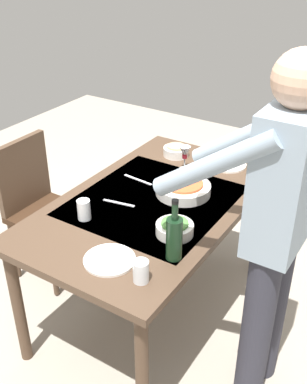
{
  "coord_description": "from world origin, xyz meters",
  "views": [
    {
      "loc": [
        1.81,
        1.15,
        2.05
      ],
      "look_at": [
        0.0,
        0.0,
        0.82
      ],
      "focal_mm": 43.83,
      "sensor_mm": 36.0,
      "label": 1
    }
  ],
  "objects_px": {
    "dining_table": "(153,213)",
    "dinner_plate_near": "(110,260)",
    "wine_glass_left": "(185,154)",
    "person_server": "(275,225)",
    "wine_bottle": "(174,237)",
    "dinner_plate_far": "(227,164)",
    "water_cup_near_right": "(84,210)",
    "serving_bowl_pasta": "(183,188)",
    "chair_near": "(37,201)",
    "water_cup_near_left": "(141,271)",
    "side_bowl_salad": "(175,228)",
    "side_bowl_bread": "(176,151)"
  },
  "relations": [
    {
      "from": "dining_table",
      "to": "wine_glass_left",
      "type": "height_order",
      "value": "wine_glass_left"
    },
    {
      "from": "wine_glass_left",
      "to": "serving_bowl_pasta",
      "type": "height_order",
      "value": "wine_glass_left"
    },
    {
      "from": "dinner_plate_far",
      "to": "person_server",
      "type": "bearing_deg",
      "value": 35.49
    },
    {
      "from": "dining_table",
      "to": "dinner_plate_far",
      "type": "relative_size",
      "value": 6.59
    },
    {
      "from": "wine_bottle",
      "to": "side_bowl_salad",
      "type": "distance_m",
      "value": 0.2
    },
    {
      "from": "dining_table",
      "to": "dinner_plate_near",
      "type": "bearing_deg",
      "value": 12.18
    },
    {
      "from": "wine_glass_left",
      "to": "side_bowl_salad",
      "type": "distance_m",
      "value": 0.68
    },
    {
      "from": "wine_bottle",
      "to": "side_bowl_bread",
      "type": "relative_size",
      "value": 1.85
    },
    {
      "from": "dining_table",
      "to": "serving_bowl_pasta",
      "type": "relative_size",
      "value": 5.05
    },
    {
      "from": "person_server",
      "to": "wine_glass_left",
      "type": "xyz_separation_m",
      "value": [
        -0.58,
        -0.75,
        -0.09
      ]
    },
    {
      "from": "water_cup_near_left",
      "to": "dinner_plate_far",
      "type": "xyz_separation_m",
      "value": [
        -1.17,
        -0.15,
        -0.04
      ]
    },
    {
      "from": "chair_near",
      "to": "serving_bowl_pasta",
      "type": "relative_size",
      "value": 3.03
    },
    {
      "from": "chair_near",
      "to": "person_server",
      "type": "relative_size",
      "value": 0.54
    },
    {
      "from": "wine_bottle",
      "to": "side_bowl_bread",
      "type": "height_order",
      "value": "wine_bottle"
    },
    {
      "from": "water_cup_near_right",
      "to": "dinner_plate_near",
      "type": "relative_size",
      "value": 0.45
    },
    {
      "from": "wine_bottle",
      "to": "dinner_plate_far",
      "type": "height_order",
      "value": "wine_bottle"
    },
    {
      "from": "wine_bottle",
      "to": "dinner_plate_near",
      "type": "relative_size",
      "value": 1.29
    },
    {
      "from": "person_server",
      "to": "side_bowl_salad",
      "type": "bearing_deg",
      "value": -85.83
    },
    {
      "from": "water_cup_near_right",
      "to": "side_bowl_bread",
      "type": "distance_m",
      "value": 0.88
    },
    {
      "from": "chair_near",
      "to": "dinner_plate_near",
      "type": "distance_m",
      "value": 1.09
    },
    {
      "from": "wine_bottle",
      "to": "wine_glass_left",
      "type": "bearing_deg",
      "value": -153.92
    },
    {
      "from": "water_cup_near_right",
      "to": "dinner_plate_far",
      "type": "bearing_deg",
      "value": 159.4
    },
    {
      "from": "dining_table",
      "to": "wine_glass_left",
      "type": "distance_m",
      "value": 0.44
    },
    {
      "from": "wine_glass_left",
      "to": "serving_bowl_pasta",
      "type": "distance_m",
      "value": 0.3
    },
    {
      "from": "chair_near",
      "to": "side_bowl_salad",
      "type": "relative_size",
      "value": 5.06
    },
    {
      "from": "person_server",
      "to": "water_cup_near_right",
      "type": "xyz_separation_m",
      "value": [
        0.16,
        -0.9,
        -0.15
      ]
    },
    {
      "from": "side_bowl_bread",
      "to": "dinner_plate_near",
      "type": "bearing_deg",
      "value": 15.19
    },
    {
      "from": "dining_table",
      "to": "wine_glass_left",
      "type": "bearing_deg",
      "value": -174.78
    },
    {
      "from": "dining_table",
      "to": "dinner_plate_near",
      "type": "relative_size",
      "value": 6.59
    },
    {
      "from": "dining_table",
      "to": "wine_glass_left",
      "type": "relative_size",
      "value": 10.03
    },
    {
      "from": "dining_table",
      "to": "serving_bowl_pasta",
      "type": "distance_m",
      "value": 0.21
    },
    {
      "from": "person_server",
      "to": "dinner_plate_near",
      "type": "height_order",
      "value": "person_server"
    },
    {
      "from": "person_server",
      "to": "water_cup_near_left",
      "type": "bearing_deg",
      "value": -45.33
    },
    {
      "from": "dining_table",
      "to": "dinner_plate_near",
      "type": "distance_m",
      "value": 0.56
    },
    {
      "from": "water_cup_near_left",
      "to": "side_bowl_bread",
      "type": "bearing_deg",
      "value": -156.67
    },
    {
      "from": "dining_table",
      "to": "dinner_plate_near",
      "type": "xyz_separation_m",
      "value": [
        0.54,
        0.12,
        0.08
      ]
    },
    {
      "from": "wine_glass_left",
      "to": "serving_bowl_pasta",
      "type": "bearing_deg",
      "value": 27.76
    },
    {
      "from": "wine_bottle",
      "to": "dining_table",
      "type": "bearing_deg",
      "value": -137.34
    },
    {
      "from": "person_server",
      "to": "serving_bowl_pasta",
      "type": "relative_size",
      "value": 5.63
    },
    {
      "from": "water_cup_near_right",
      "to": "dinner_plate_far",
      "type": "relative_size",
      "value": 0.45
    },
    {
      "from": "water_cup_near_left",
      "to": "side_bowl_salad",
      "type": "relative_size",
      "value": 0.55
    },
    {
      "from": "dining_table",
      "to": "serving_bowl_pasta",
      "type": "height_order",
      "value": "serving_bowl_pasta"
    },
    {
      "from": "chair_near",
      "to": "person_server",
      "type": "distance_m",
      "value": 1.6
    },
    {
      "from": "chair_near",
      "to": "side_bowl_bread",
      "type": "bearing_deg",
      "value": 133.24
    },
    {
      "from": "chair_near",
      "to": "side_bowl_salad",
      "type": "height_order",
      "value": "chair_near"
    },
    {
      "from": "dining_table",
      "to": "side_bowl_salad",
      "type": "distance_m",
      "value": 0.35
    },
    {
      "from": "dinner_plate_near",
      "to": "chair_near",
      "type": "bearing_deg",
      "value": -116.78
    },
    {
      "from": "water_cup_near_left",
      "to": "dinner_plate_near",
      "type": "relative_size",
      "value": 0.43
    },
    {
      "from": "side_bowl_salad",
      "to": "serving_bowl_pasta",
      "type": "bearing_deg",
      "value": -156.59
    },
    {
      "from": "person_server",
      "to": "wine_bottle",
      "type": "height_order",
      "value": "person_server"
    }
  ]
}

